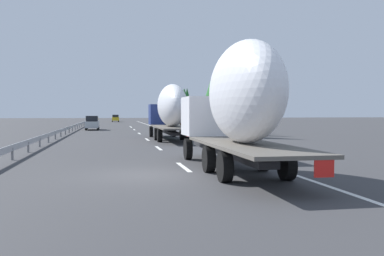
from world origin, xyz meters
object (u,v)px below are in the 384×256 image
object	(u,v)px
truck_lead	(170,109)
road_sign	(177,112)
truck_trailing	(236,103)
car_yellow_coupe	(115,118)
car_silver_hatch	(92,123)

from	to	relation	value
truck_lead	road_sign	world-z (taller)	truck_lead
truck_lead	truck_trailing	bearing A→B (deg)	-180.00
truck_trailing	road_sign	size ratio (longest dim) A/B	3.80
truck_trailing	car_yellow_coupe	distance (m)	92.31
truck_trailing	car_yellow_coupe	world-z (taller)	truck_trailing
truck_trailing	road_sign	bearing A→B (deg)	-4.89
road_sign	car_silver_hatch	bearing A→B (deg)	58.93
truck_lead	car_yellow_coupe	size ratio (longest dim) A/B	3.11
car_yellow_coupe	road_sign	bearing A→B (deg)	-172.91
car_silver_hatch	road_sign	bearing A→B (deg)	-121.07
truck_lead	car_yellow_coupe	xyz separation A→B (m)	(72.86, 3.86, -1.69)
road_sign	truck_lead	bearing A→B (deg)	169.59
car_yellow_coupe	road_sign	size ratio (longest dim) A/B	1.30
truck_lead	road_sign	size ratio (longest dim) A/B	4.04
truck_trailing	car_silver_hatch	size ratio (longest dim) A/B	2.70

